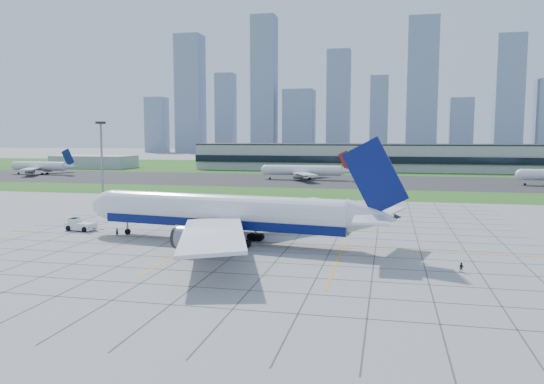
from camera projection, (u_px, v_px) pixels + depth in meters
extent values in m
plane|color=gray|center=(252.00, 242.00, 104.48)|extent=(1400.00, 1400.00, 0.00)
cube|color=#32611B|center=(314.00, 193.00, 191.87)|extent=(700.00, 35.00, 0.04)
cube|color=#383838|center=(331.00, 181.00, 245.27)|extent=(700.00, 75.00, 0.04)
cube|color=#32611B|center=(349.00, 167.00, 352.09)|extent=(700.00, 145.00, 0.04)
cube|color=#474744|center=(65.00, 225.00, 124.47)|extent=(0.18, 130.00, 0.02)
cube|color=#474744|center=(96.00, 226.00, 122.75)|extent=(0.18, 130.00, 0.02)
cube|color=#474744|center=(128.00, 227.00, 121.04)|extent=(0.18, 130.00, 0.02)
cube|color=#474744|center=(160.00, 228.00, 119.33)|extent=(0.18, 130.00, 0.02)
cube|color=#474744|center=(194.00, 230.00, 117.61)|extent=(0.18, 130.00, 0.02)
cube|color=#474744|center=(228.00, 231.00, 115.90)|extent=(0.18, 130.00, 0.02)
cube|color=#474744|center=(264.00, 233.00, 114.19)|extent=(0.18, 130.00, 0.02)
cube|color=#474744|center=(300.00, 234.00, 112.48)|extent=(0.18, 130.00, 0.02)
cube|color=#474744|center=(338.00, 236.00, 110.76)|extent=(0.18, 130.00, 0.02)
cube|color=#474744|center=(377.00, 237.00, 109.05)|extent=(0.18, 130.00, 0.02)
cube|color=#474744|center=(417.00, 239.00, 107.34)|extent=(0.18, 130.00, 0.02)
cube|color=#474744|center=(459.00, 241.00, 105.62)|extent=(0.18, 130.00, 0.02)
cube|color=#474744|center=(501.00, 242.00, 103.91)|extent=(0.18, 130.00, 0.02)
cube|color=#474744|center=(171.00, 305.00, 65.64)|extent=(110.00, 0.18, 0.02)
cube|color=#474744|center=(194.00, 287.00, 73.41)|extent=(110.00, 0.18, 0.02)
cube|color=#474744|center=(212.00, 272.00, 81.17)|extent=(110.00, 0.18, 0.02)
cube|color=#474744|center=(228.00, 260.00, 88.94)|extent=(110.00, 0.18, 0.02)
cube|color=#474744|center=(241.00, 250.00, 96.71)|extent=(110.00, 0.18, 0.02)
cube|color=#474744|center=(252.00, 242.00, 104.48)|extent=(110.00, 0.18, 0.02)
cube|color=#474744|center=(261.00, 234.00, 112.25)|extent=(110.00, 0.18, 0.02)
cube|color=#474744|center=(270.00, 228.00, 120.01)|extent=(110.00, 0.18, 0.02)
cube|color=#474744|center=(277.00, 222.00, 127.78)|extent=(110.00, 0.18, 0.02)
cube|color=#474744|center=(283.00, 217.00, 135.55)|extent=(110.00, 0.18, 0.02)
cube|color=#474744|center=(289.00, 213.00, 143.32)|extent=(110.00, 0.18, 0.02)
cube|color=#474744|center=(294.00, 209.00, 151.09)|extent=(110.00, 0.18, 0.02)
cube|color=#474744|center=(299.00, 205.00, 158.85)|extent=(110.00, 0.18, 0.02)
cube|color=#474744|center=(303.00, 202.00, 166.62)|extent=(110.00, 0.18, 0.02)
cube|color=#F4AE0C|center=(249.00, 244.00, 102.54)|extent=(120.00, 0.25, 0.03)
cube|color=#F4AE0C|center=(232.00, 224.00, 126.04)|extent=(0.25, 100.00, 0.03)
cube|color=#F4AE0C|center=(351.00, 228.00, 120.04)|extent=(0.25, 100.00, 0.03)
cube|color=#B7B7B2|center=(413.00, 158.00, 318.45)|extent=(260.00, 42.00, 15.00)
cube|color=black|center=(414.00, 160.00, 297.63)|extent=(260.00, 1.00, 4.00)
cube|color=black|center=(413.00, 145.00, 317.61)|extent=(260.00, 42.00, 0.80)
cube|color=#B7B7B2|center=(94.00, 162.00, 342.23)|extent=(50.00, 25.00, 8.00)
cylinder|color=gray|center=(102.00, 160.00, 181.26)|extent=(0.70, 0.70, 25.00)
cube|color=black|center=(101.00, 123.00, 179.91)|extent=(2.50, 2.50, 0.80)
cube|color=#8393AC|center=(157.00, 125.00, 661.04)|extent=(24.00, 21.60, 68.00)
cube|color=#8393AC|center=(190.00, 94.00, 647.47)|extent=(31.00, 27.90, 142.00)
cube|color=#8393AC|center=(226.00, 113.00, 640.33)|extent=(22.00, 19.80, 95.00)
cube|color=#8393AC|center=(264.00, 85.00, 626.60)|extent=(28.00, 25.20, 160.00)
cube|color=#8393AC|center=(299.00, 122.00, 622.18)|extent=(35.00, 31.50, 74.00)
cube|color=#8393AC|center=(339.00, 102.00, 609.99)|extent=(26.00, 23.40, 118.00)
cube|color=#8393AC|center=(379.00, 115.00, 601.73)|extent=(20.00, 18.00, 88.00)
cube|color=#8393AC|center=(422.00, 87.00, 588.59)|extent=(33.00, 29.70, 150.00)
cube|color=#8393AC|center=(461.00, 126.00, 584.06)|extent=(24.00, 21.60, 62.00)
cube|color=#8393AC|center=(508.00, 95.00, 570.48)|extent=(29.00, 26.10, 128.00)
cylinder|color=white|center=(223.00, 211.00, 103.82)|extent=(50.72, 13.52, 6.56)
cube|color=#081356|center=(223.00, 222.00, 104.04)|extent=(50.66, 13.08, 1.75)
ellipsoid|color=white|center=(116.00, 205.00, 112.56)|extent=(11.31, 7.96, 6.56)
cube|color=black|center=(107.00, 202.00, 113.34)|extent=(2.87, 3.80, 0.66)
cone|color=white|center=(371.00, 217.00, 93.71)|extent=(9.53, 7.39, 6.23)
cube|color=#081356|center=(375.00, 176.00, 92.74)|extent=(11.88, 2.21, 13.96)
cube|color=white|center=(284.00, 207.00, 117.95)|extent=(25.30, 30.89, 1.06)
cube|color=white|center=(213.00, 234.00, 85.36)|extent=(18.82, 32.16, 1.06)
cylinder|color=slate|center=(246.00, 219.00, 114.86)|extent=(7.62, 5.11, 4.16)
cylinder|color=slate|center=(195.00, 238.00, 93.47)|extent=(7.62, 5.11, 4.16)
cylinder|color=gray|center=(128.00, 228.00, 112.11)|extent=(0.44, 0.44, 2.84)
cylinder|color=black|center=(128.00, 232.00, 112.20)|extent=(1.27, 0.71, 1.20)
cylinder|color=black|center=(256.00, 237.00, 105.75)|extent=(1.59, 1.50, 1.42)
cylinder|color=black|center=(242.00, 244.00, 99.23)|extent=(1.59, 1.50, 1.42)
cube|color=white|center=(81.00, 226.00, 116.85)|extent=(6.85, 3.91, 1.51)
cube|color=white|center=(74.00, 221.00, 117.34)|extent=(2.26, 2.63, 1.19)
cube|color=black|center=(74.00, 220.00, 117.32)|extent=(2.02, 2.38, 0.76)
cube|color=gray|center=(98.00, 229.00, 115.27)|extent=(3.24, 0.65, 0.19)
cylinder|color=black|center=(77.00, 226.00, 118.96)|extent=(1.25, 0.70, 1.19)
cylinder|color=black|center=(69.00, 228.00, 116.33)|extent=(1.25, 0.70, 1.19)
cylinder|color=black|center=(93.00, 227.00, 117.45)|extent=(1.25, 0.70, 1.19)
cylinder|color=black|center=(85.00, 229.00, 114.83)|extent=(1.25, 0.70, 1.19)
imported|color=black|center=(117.00, 232.00, 110.20)|extent=(0.74, 0.75, 1.75)
imported|color=#2A281C|center=(461.00, 267.00, 80.96)|extent=(0.94, 0.84, 1.59)
cylinder|color=white|center=(40.00, 166.00, 284.79)|extent=(30.39, 4.80, 4.80)
cube|color=#081F52|center=(68.00, 157.00, 280.65)|extent=(7.46, 0.40, 9.15)
cube|color=white|center=(56.00, 166.00, 295.11)|extent=(13.89, 20.66, 0.40)
cube|color=white|center=(30.00, 169.00, 273.74)|extent=(13.89, 20.66, 0.40)
cylinder|color=black|center=(47.00, 173.00, 286.81)|extent=(1.00, 1.00, 1.00)
cylinder|color=black|center=(42.00, 174.00, 282.54)|extent=(1.00, 1.00, 1.00)
cylinder|color=white|center=(303.00, 170.00, 250.08)|extent=(36.12, 4.80, 4.80)
cube|color=maroon|center=(346.00, 160.00, 245.25)|extent=(7.46, 0.40, 9.15)
cube|color=white|center=(312.00, 171.00, 260.30)|extent=(13.89, 20.66, 0.40)
cube|color=white|center=(305.00, 174.00, 238.94)|extent=(13.89, 20.66, 0.40)
cylinder|color=black|center=(310.00, 179.00, 251.99)|extent=(1.00, 1.00, 1.00)
cylinder|color=black|center=(309.00, 179.00, 247.72)|extent=(1.00, 1.00, 1.00)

